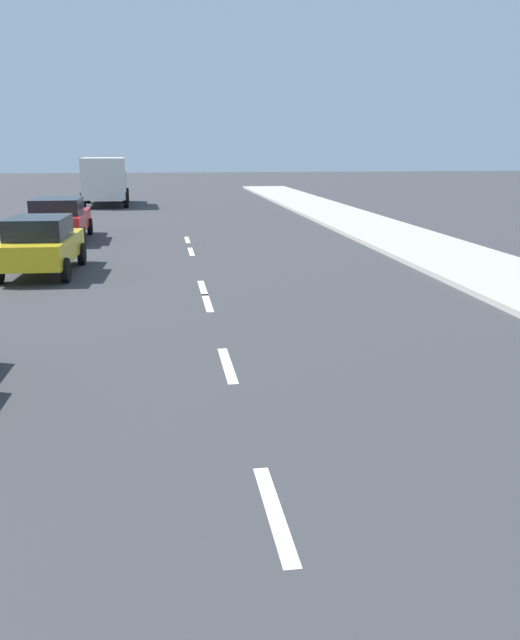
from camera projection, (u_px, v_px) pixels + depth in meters
ground_plane at (203, 290)px, 16.15m from camera, size 160.00×160.00×0.00m
sidewalk_strip at (474, 265)px, 19.19m from camera, size 3.60×80.00×0.14m
lane_stripe_2 at (275, 512)px, 6.31m from camera, size 0.16×1.80×0.01m
lane_stripe_3 at (227, 365)px, 10.58m from camera, size 0.16×1.80×0.01m
lane_stripe_4 at (207, 303)px, 14.84m from camera, size 0.16×1.80×0.01m
lane_stripe_5 at (203, 288)px, 16.40m from camera, size 0.16×1.80×0.01m
lane_stripe_6 at (191, 252)px, 22.14m from camera, size 0.16×1.80×0.01m
lane_stripe_7 at (187, 240)px, 24.97m from camera, size 0.16×1.80×0.01m
parked_car_yellow at (41, 244)px, 18.04m from camera, size 2.00×4.06×1.57m
parked_car_red at (59, 218)px, 24.67m from camera, size 2.15×4.61×1.57m
delivery_truck at (105, 180)px, 39.52m from camera, size 2.84×6.32×2.80m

